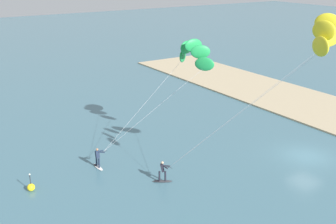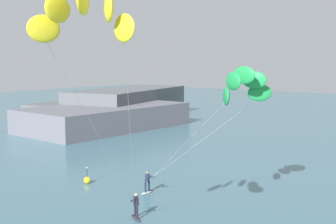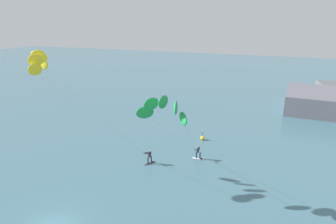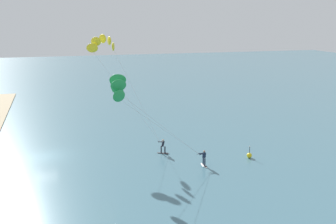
# 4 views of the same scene
# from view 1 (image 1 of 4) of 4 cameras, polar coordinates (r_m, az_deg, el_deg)

# --- Properties ---
(ground_plane) EXTENTS (240.00, 240.00, 0.00)m
(ground_plane) POSITION_cam_1_polar(r_m,az_deg,el_deg) (39.43, 17.58, -5.47)
(ground_plane) COLOR #426B7A
(kitesurfer_nearshore) EXTENTS (4.98, 9.71, 9.76)m
(kitesurfer_nearshore) POSITION_cam_1_polar(r_m,az_deg,el_deg) (36.43, 2.76, 7.10)
(kitesurfer_nearshore) COLOR white
(kitesurfer_nearshore) RESTS_ON ground
(kitesurfer_mid_water) EXTENTS (11.17, 8.06, 12.98)m
(kitesurfer_mid_water) POSITION_cam_1_polar(r_m,az_deg,el_deg) (26.72, 18.61, 8.60)
(kitesurfer_mid_water) COLOR #333338
(kitesurfer_mid_water) RESTS_ON ground
(marker_buoy) EXTENTS (0.56, 0.56, 1.38)m
(marker_buoy) POSITION_cam_1_polar(r_m,az_deg,el_deg) (33.52, -17.40, -9.31)
(marker_buoy) COLOR yellow
(marker_buoy) RESTS_ON ground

